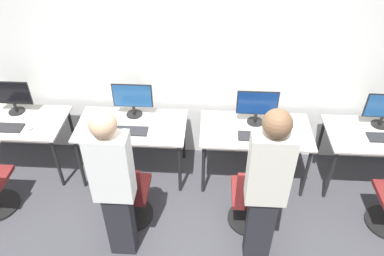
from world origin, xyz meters
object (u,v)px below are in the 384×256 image
(mouse_right, at_px, (282,136))
(person_right, at_px, (266,186))
(keyboard_left, at_px, (129,131))
(person_left, at_px, (114,184))
(monitor_far_left, at_px, (12,96))
(office_chair_left, at_px, (128,197))
(office_chair_right, at_px, (253,201))
(monitor_right, at_px, (257,106))
(mouse_far_left, at_px, (30,128))
(keyboard_right, at_px, (257,136))
(keyboard_far_left, at_px, (5,128))
(monitor_left, at_px, (133,99))
(mouse_left, at_px, (152,132))

(mouse_right, distance_m, person_right, 1.06)
(keyboard_left, distance_m, person_right, 1.74)
(person_left, distance_m, mouse_right, 1.93)
(monitor_far_left, xyz_separation_m, office_chair_left, (1.50, -0.95, -0.60))
(mouse_right, distance_m, office_chair_right, 0.80)
(monitor_right, height_order, person_right, person_right)
(office_chair_left, bearing_deg, person_left, -88.58)
(person_right, bearing_deg, monitor_right, 89.23)
(keyboard_left, xyz_separation_m, person_right, (1.42, -0.99, 0.24))
(office_chair_left, height_order, person_left, person_left)
(mouse_far_left, height_order, office_chair_right, office_chair_right)
(keyboard_right, distance_m, person_right, 1.00)
(keyboard_far_left, xyz_separation_m, mouse_far_left, (0.29, 0.01, 0.01))
(keyboard_left, bearing_deg, monitor_left, 90.00)
(keyboard_left, xyz_separation_m, keyboard_right, (1.43, -0.01, 0.00))
(office_chair_left, xyz_separation_m, office_chair_right, (1.31, 0.02, 0.00))
(office_chair_right, distance_m, person_right, 0.72)
(mouse_left, height_order, office_chair_right, office_chair_right)
(keyboard_left, distance_m, office_chair_right, 1.56)
(mouse_left, relative_size, office_chair_right, 0.10)
(keyboard_right, bearing_deg, keyboard_left, 179.53)
(monitor_far_left, relative_size, keyboard_far_left, 1.12)
(monitor_right, distance_m, keyboard_right, 0.35)
(keyboard_left, relative_size, office_chair_right, 0.46)
(keyboard_right, bearing_deg, mouse_left, 179.84)
(mouse_left, distance_m, mouse_right, 1.45)
(keyboard_far_left, distance_m, person_right, 3.02)
(monitor_far_left, xyz_separation_m, mouse_far_left, (0.29, -0.32, -0.21))
(monitor_left, bearing_deg, office_chair_right, -34.45)
(keyboard_left, bearing_deg, office_chair_left, -83.85)
(person_left, height_order, monitor_right, person_left)
(keyboard_far_left, xyz_separation_m, monitor_right, (2.87, 0.29, 0.22))
(mouse_left, bearing_deg, monitor_right, 13.12)
(keyboard_far_left, relative_size, monitor_left, 0.89)
(mouse_left, xyz_separation_m, monitor_right, (1.17, 0.27, 0.21))
(keyboard_far_left, xyz_separation_m, office_chair_right, (2.82, -0.59, -0.38))
(monitor_far_left, distance_m, person_right, 3.13)
(office_chair_left, distance_m, keyboard_right, 1.55)
(mouse_right, height_order, person_right, person_right)
(mouse_left, relative_size, mouse_right, 1.00)
(monitor_left, relative_size, keyboard_right, 1.12)
(keyboard_right, bearing_deg, keyboard_far_left, -179.73)
(person_right, bearing_deg, mouse_right, 73.17)
(monitor_left, height_order, person_left, person_left)
(mouse_far_left, bearing_deg, office_chair_right, -13.41)
(person_left, relative_size, office_chair_right, 1.92)
(keyboard_left, distance_m, keyboard_right, 1.43)
(office_chair_right, bearing_deg, person_left, -163.48)
(monitor_right, relative_size, person_right, 0.26)
(monitor_far_left, distance_m, monitor_right, 2.87)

